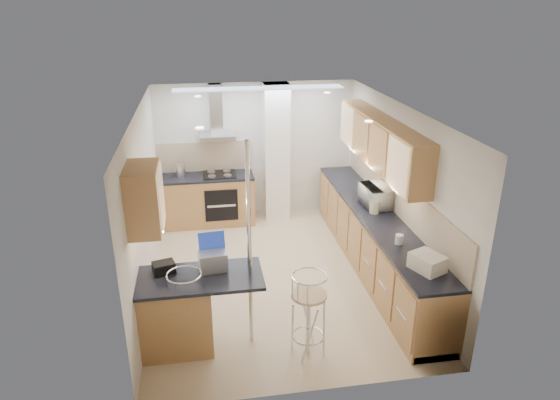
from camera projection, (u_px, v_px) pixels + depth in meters
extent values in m
plane|color=beige|center=(276.00, 276.00, 7.46)|extent=(4.80, 4.80, 0.00)
cube|color=white|center=(256.00, 151.00, 9.19)|extent=(3.60, 0.04, 2.50)
cube|color=white|center=(315.00, 289.00, 4.80)|extent=(3.60, 0.04, 2.50)
cube|color=white|center=(144.00, 206.00, 6.73)|extent=(0.04, 4.80, 2.50)
cube|color=white|center=(398.00, 191.00, 7.27)|extent=(0.04, 4.80, 2.50)
cube|color=silver|center=(276.00, 110.00, 6.53)|extent=(3.60, 4.80, 0.02)
cube|color=#AD7245|center=(380.00, 142.00, 7.37)|extent=(0.34, 3.00, 0.72)
cube|color=#AD7245|center=(144.00, 199.00, 5.28)|extent=(0.34, 0.62, 0.72)
cube|color=beige|center=(396.00, 195.00, 7.29)|extent=(0.03, 4.40, 0.56)
cube|color=beige|center=(204.00, 157.00, 9.06)|extent=(1.70, 0.03, 0.56)
cube|color=white|center=(276.00, 153.00, 9.06)|extent=(0.45, 0.40, 2.50)
cube|color=silver|center=(217.00, 136.00, 8.72)|extent=(0.62, 0.48, 0.08)
cube|color=silver|center=(216.00, 109.00, 8.68)|extent=(0.22, 0.20, 0.88)
cylinder|color=silver|center=(249.00, 248.00, 5.59)|extent=(0.05, 0.05, 2.50)
cube|color=black|center=(222.00, 206.00, 8.83)|extent=(0.58, 0.02, 0.58)
cube|color=black|center=(219.00, 175.00, 8.93)|extent=(0.58, 0.50, 0.02)
cube|color=tan|center=(259.00, 88.00, 8.18)|extent=(2.80, 0.35, 0.02)
cube|color=#AD7245|center=(374.00, 242.00, 7.53)|extent=(0.60, 4.40, 0.88)
cube|color=black|center=(376.00, 214.00, 7.35)|extent=(0.63, 4.40, 0.04)
cube|color=#AD7245|center=(207.00, 200.00, 9.08)|extent=(1.70, 0.60, 0.88)
cube|color=black|center=(205.00, 177.00, 8.91)|extent=(1.70, 0.63, 0.04)
cube|color=#AD7245|center=(200.00, 313.00, 5.80)|extent=(1.35, 0.62, 0.90)
cube|color=black|center=(198.00, 278.00, 5.62)|extent=(1.47, 0.72, 0.04)
imported|color=silver|center=(377.00, 196.00, 7.54)|extent=(0.43, 0.60, 0.32)
cube|color=#97999E|center=(213.00, 261.00, 5.73)|extent=(0.34, 0.27, 0.22)
cube|color=black|center=(164.00, 268.00, 5.67)|extent=(0.28, 0.23, 0.13)
cylinder|color=#F0E2D0|center=(371.00, 189.00, 8.00)|extent=(0.16, 0.16, 0.20)
cylinder|color=#F0E2D0|center=(372.00, 191.00, 7.99)|extent=(0.14, 0.14, 0.14)
cylinder|color=#BBB896|center=(374.00, 207.00, 7.31)|extent=(0.18, 0.18, 0.19)
cylinder|color=silver|center=(399.00, 239.00, 6.39)|extent=(0.13, 0.13, 0.13)
cube|color=#F0E2D0|center=(427.00, 262.00, 5.76)|extent=(0.41, 0.45, 0.19)
cylinder|color=silver|center=(181.00, 171.00, 8.80)|extent=(0.16, 0.16, 0.23)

